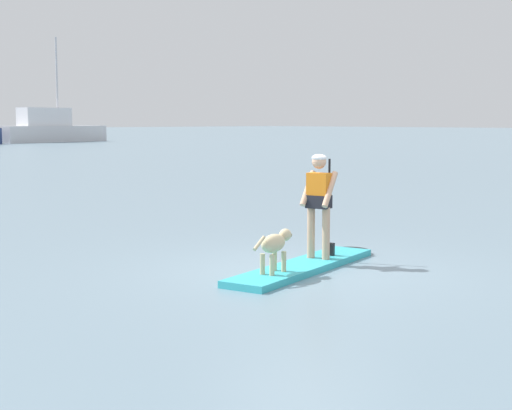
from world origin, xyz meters
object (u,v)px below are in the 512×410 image
at_px(person_paddler, 319,198).
at_px(moored_boat_outer, 51,129).
at_px(dog, 275,244).
at_px(paddleboard, 310,264).

distance_m(person_paddler, moored_boat_outer, 70.95).
bearing_deg(moored_boat_outer, person_paddler, -116.19).
bearing_deg(moored_boat_outer, dog, -117.00).
relative_size(person_paddler, dog, 1.63).
bearing_deg(dog, paddleboard, 13.62).
xyz_separation_m(dog, moored_boat_outer, (32.59, 63.98, 0.82)).
distance_m(dog, moored_boat_outer, 71.80).
bearing_deg(paddleboard, moored_boat_outer, 63.64).
bearing_deg(paddleboard, dog, -166.38).
xyz_separation_m(paddleboard, moored_boat_outer, (31.59, 63.73, 1.27)).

